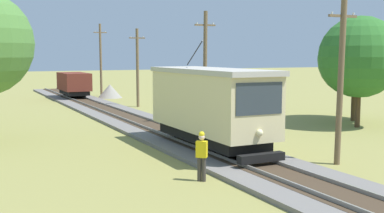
{
  "coord_description": "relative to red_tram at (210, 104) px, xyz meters",
  "views": [
    {
      "loc": [
        -10.38,
        -1.48,
        4.47
      ],
      "look_at": [
        -0.75,
        18.28,
        2.08
      ],
      "focal_mm": 45.09,
      "sensor_mm": 36.0,
      "label": 1
    }
  ],
  "objects": [
    {
      "name": "red_tram",
      "position": [
        0.0,
        0.0,
        0.0
      ],
      "size": [
        2.6,
        8.54,
        4.79
      ],
      "color": "beige",
      "rests_on": "rail_right"
    },
    {
      "name": "freight_car",
      "position": [
        -0.0,
        28.72,
        -0.64
      ],
      "size": [
        2.4,
        5.2,
        2.31
      ],
      "color": "maroon",
      "rests_on": "rail_right"
    },
    {
      "name": "utility_pole_near_tram",
      "position": [
        3.37,
        -4.71,
        1.29
      ],
      "size": [
        1.4,
        0.36,
        6.78
      ],
      "color": "brown",
      "rests_on": "ground"
    },
    {
      "name": "utility_pole_mid",
      "position": [
        3.37,
        7.01,
        1.45
      ],
      "size": [
        1.4,
        0.39,
        7.09
      ],
      "color": "brown",
      "rests_on": "ground"
    },
    {
      "name": "utility_pole_far",
      "position": [
        3.37,
        19.38,
        1.21
      ],
      "size": [
        1.4,
        0.29,
        6.62
      ],
      "color": "brown",
      "rests_on": "ground"
    },
    {
      "name": "utility_pole_distant",
      "position": [
        3.37,
        30.95,
        1.74
      ],
      "size": [
        1.4,
        0.35,
        7.67
      ],
      "color": "brown",
      "rests_on": "ground"
    },
    {
      "name": "gravel_pile",
      "position": [
        3.63,
        28.63,
        -1.5
      ],
      "size": [
        2.5,
        2.5,
        1.39
      ],
      "primitive_type": "cone",
      "color": "gray",
      "rests_on": "ground"
    },
    {
      "name": "track_worker",
      "position": [
        -2.79,
        -4.58,
        -1.21
      ],
      "size": [
        0.44,
        0.43,
        1.78
      ],
      "rotation": [
        0.0,
        0.0,
        0.85
      ],
      "color": "#38332D",
      "rests_on": "ground"
    },
    {
      "name": "tree_left_near",
      "position": [
        11.6,
        2.52,
        2.11
      ],
      "size": [
        4.96,
        4.96,
        6.79
      ],
      "color": "#4C3823",
      "rests_on": "ground"
    },
    {
      "name": "tree_right_far",
      "position": [
        13.54,
        4.85,
        1.93
      ],
      "size": [
        4.92,
        4.92,
        6.59
      ],
      "color": "#4C3823",
      "rests_on": "ground"
    }
  ]
}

